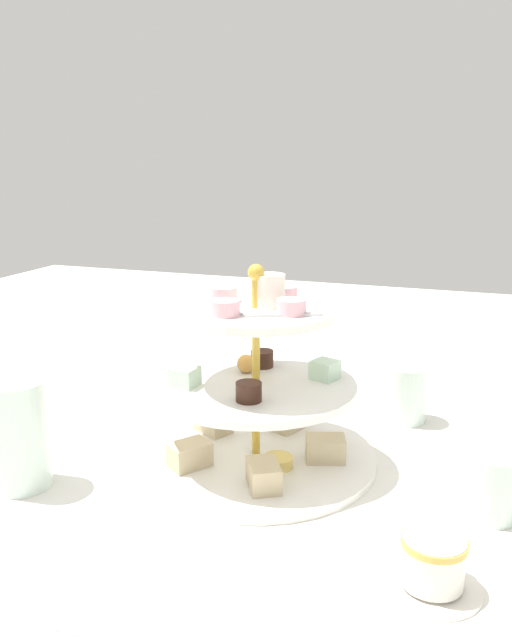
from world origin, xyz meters
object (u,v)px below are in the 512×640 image
at_px(tiered_serving_stand, 256,402).
at_px(butter_knife_left, 182,379).
at_px(water_glass_short_left, 490,484).
at_px(teacup_with_saucer, 433,564).
at_px(water_glass_mid_back, 406,394).
at_px(water_glass_tall_right, 19,434).

bearing_deg(tiered_serving_stand, butter_knife_left, 132.66).
distance_m(water_glass_short_left, teacup_with_saucer, 0.16).
bearing_deg(water_glass_mid_back, water_glass_tall_right, -139.06).
xyz_separation_m(teacup_with_saucer, water_glass_mid_back, (-0.07, 0.38, 0.02)).
height_order(water_glass_tall_right, water_glass_short_left, water_glass_tall_right).
xyz_separation_m(water_glass_tall_right, teacup_with_saucer, (0.47, -0.03, -0.04)).
bearing_deg(water_glass_short_left, butter_knife_left, 150.94).
distance_m(tiered_serving_stand, water_glass_mid_back, 0.26).
bearing_deg(teacup_with_saucer, water_glass_short_left, 72.20).
relative_size(tiered_serving_stand, teacup_with_saucer, 3.39).
distance_m(butter_knife_left, water_glass_mid_back, 0.39).
xyz_separation_m(teacup_with_saucer, butter_knife_left, (-0.46, 0.43, -0.02)).
height_order(tiered_serving_stand, teacup_with_saucer, tiered_serving_stand).
xyz_separation_m(water_glass_short_left, teacup_with_saucer, (-0.05, -0.15, -0.01)).
bearing_deg(water_glass_mid_back, butter_knife_left, 172.65).
xyz_separation_m(water_glass_tall_right, water_glass_short_left, (0.52, 0.12, -0.03)).
bearing_deg(water_glass_short_left, water_glass_tall_right, -167.25).
bearing_deg(tiered_serving_stand, water_glass_short_left, -7.34).
bearing_deg(water_glass_mid_back, water_glass_short_left, -63.15).
distance_m(water_glass_tall_right, water_glass_short_left, 0.53).
relative_size(teacup_with_saucer, water_glass_mid_back, 1.08).
distance_m(water_glass_tall_right, butter_knife_left, 0.40).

